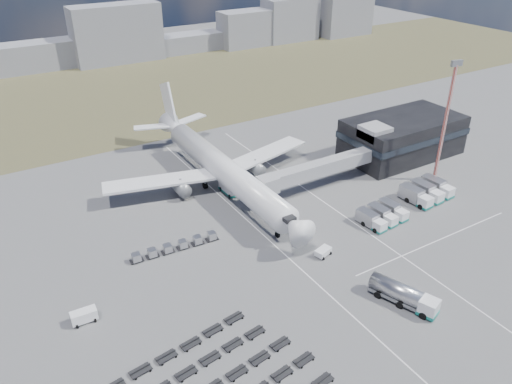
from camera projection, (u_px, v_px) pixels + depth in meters
ground at (305, 261)px, 89.85m from camera, size 420.00×420.00×0.00m
grass_strip at (116, 95)px, 171.82m from camera, size 420.00×90.00×0.01m
lane_markings at (337, 237)px, 96.51m from camera, size 47.12×110.00×0.01m
terminal at (402, 136)px, 126.80m from camera, size 30.40×16.40×11.00m
jet_bridge at (310, 172)px, 109.81m from camera, size 30.30×3.80×7.05m
airliner at (220, 167)px, 111.39m from camera, size 51.59×64.53×17.62m
skyline at (22, 50)px, 187.22m from camera, size 310.89×26.30×25.19m
fuel_tanker at (403, 295)px, 79.24m from camera, size 6.39×11.44×3.60m
pushback_tug at (323, 252)px, 90.98m from camera, size 3.53×2.58×1.44m
utility_van at (84, 316)px, 76.02m from camera, size 3.95×1.91×2.11m
catering_truck at (229, 188)px, 111.10m from camera, size 2.43×5.66×2.57m
service_trucks_near at (382, 215)px, 100.79m from camera, size 9.35×7.39×2.68m
service_trucks_far at (427, 191)px, 108.95m from camera, size 10.55×8.28×3.05m
uld_row at (175, 246)px, 92.19m from camera, size 17.11×2.49×1.55m
floodlight_mast at (445, 123)px, 110.37m from camera, size 2.69×2.17×28.13m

